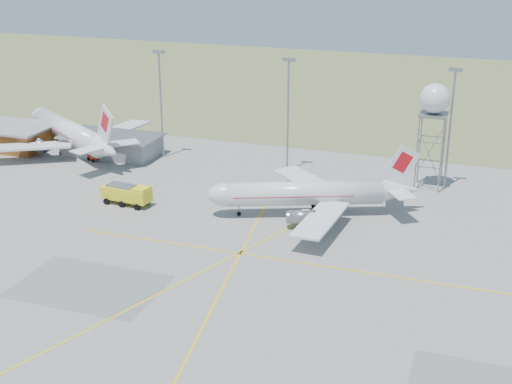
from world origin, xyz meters
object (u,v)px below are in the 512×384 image
(airliner_main, at_px, (308,194))
(baggage_tug, at_px, (94,157))
(airliner_far, at_px, (71,133))
(radar_tower, at_px, (432,131))
(fire_truck, at_px, (128,195))

(airliner_main, height_order, baggage_tug, airliner_main)
(airliner_main, distance_m, baggage_tug, 47.46)
(airliner_far, height_order, radar_tower, radar_tower)
(radar_tower, relative_size, baggage_tug, 6.53)
(fire_truck, relative_size, baggage_tug, 3.08)
(airliner_main, relative_size, airliner_far, 0.93)
(fire_truck, bearing_deg, radar_tower, 34.31)
(airliner_main, bearing_deg, fire_truck, -11.31)
(airliner_main, bearing_deg, airliner_far, -39.56)
(radar_tower, distance_m, fire_truck, 51.01)
(airliner_main, xyz_separation_m, airliner_far, (-52.77, 16.42, 0.49))
(airliner_far, relative_size, baggage_tug, 12.27)
(airliner_far, xyz_separation_m, radar_tower, (68.79, 2.00, 6.18))
(baggage_tug, bearing_deg, airliner_main, 9.91)
(radar_tower, distance_m, baggage_tug, 62.60)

